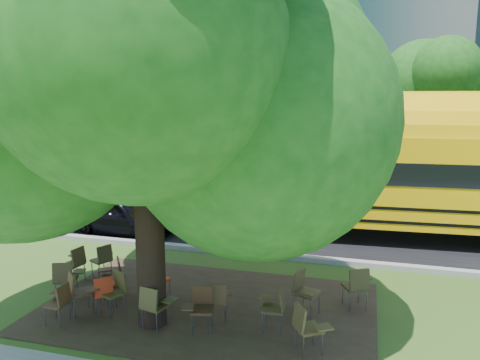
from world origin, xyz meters
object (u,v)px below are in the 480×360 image
(chair_10, at_px, (156,276))
(chair_15, at_px, (59,299))
(black_car, at_px, (121,215))
(chair_12, at_px, (304,288))
(bg_car_silver, at_px, (14,171))
(chair_0, at_px, (66,276))
(chair_5, at_px, (201,304))
(chair_1, at_px, (78,289))
(chair_2, at_px, (104,290))
(chair_3, at_px, (114,288))
(bg_car_red, at_px, (129,185))
(chair_9, at_px, (114,274))
(school_bus, at_px, (421,180))
(chair_11, at_px, (218,298))
(chair_13, at_px, (358,283))
(chair_14, at_px, (103,257))
(chair_6, at_px, (276,304))
(main_tree, at_px, (144,63))
(chair_8, at_px, (75,261))
(chair_4, at_px, (154,303))
(chair_7, at_px, (307,325))

(chair_10, bearing_deg, chair_15, -25.20)
(black_car, bearing_deg, chair_12, -119.79)
(chair_15, height_order, bg_car_silver, bg_car_silver)
(chair_0, xyz_separation_m, chair_5, (3.33, -0.47, -0.03))
(chair_1, relative_size, chair_2, 1.13)
(chair_3, distance_m, bg_car_red, 11.38)
(chair_9, distance_m, chair_10, 0.97)
(chair_9, relative_size, bg_car_red, 0.20)
(chair_1, bearing_deg, chair_2, 70.21)
(school_bus, relative_size, bg_car_red, 3.03)
(chair_11, bearing_deg, chair_3, 165.42)
(chair_0, height_order, chair_13, chair_13)
(chair_14, bearing_deg, chair_3, -116.14)
(chair_1, height_order, chair_2, chair_1)
(chair_5, distance_m, bg_car_red, 12.60)
(chair_10, xyz_separation_m, black_car, (-3.37, 4.38, 0.11))
(chair_15, relative_size, bg_car_silver, 0.20)
(chair_14, xyz_separation_m, bg_car_red, (-3.92, 8.42, 0.10))
(chair_6, relative_size, chair_14, 1.02)
(chair_13, bearing_deg, main_tree, 177.58)
(chair_3, height_order, chair_9, chair_9)
(chair_2, bearing_deg, bg_car_silver, 91.47)
(chair_5, relative_size, chair_15, 1.04)
(school_bus, distance_m, chair_8, 10.39)
(school_bus, relative_size, chair_10, 16.30)
(chair_6, bearing_deg, chair_2, 88.87)
(chair_0, relative_size, chair_8, 1.03)
(chair_11, distance_m, chair_14, 3.81)
(chair_4, bearing_deg, main_tree, 138.77)
(chair_0, distance_m, chair_6, 4.72)
(chair_3, relative_size, chair_11, 1.09)
(chair_4, relative_size, chair_13, 0.95)
(chair_1, bearing_deg, chair_7, 38.90)
(chair_15, bearing_deg, bg_car_silver, 43.71)
(chair_7, relative_size, chair_13, 0.96)
(chair_4, height_order, chair_14, chair_4)
(school_bus, bearing_deg, chair_12, -116.86)
(chair_4, relative_size, chair_9, 1.00)
(school_bus, xyz_separation_m, bg_car_silver, (-19.33, 4.50, -1.24))
(chair_8, relative_size, bg_car_silver, 0.21)
(main_tree, relative_size, bg_car_red, 1.90)
(chair_10, height_order, chair_12, chair_12)
(chair_3, bearing_deg, chair_1, 50.57)
(chair_0, xyz_separation_m, chair_7, (5.41, -0.78, -0.01))
(chair_5, bearing_deg, chair_0, -23.37)
(chair_12, xyz_separation_m, chair_15, (-4.61, -1.68, -0.07))
(chair_8, bearing_deg, chair_3, -115.39)
(chair_0, relative_size, chair_6, 1.05)
(bg_car_silver, bearing_deg, chair_7, -131.35)
(school_bus, xyz_separation_m, chair_4, (-5.46, -7.69, -1.37))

